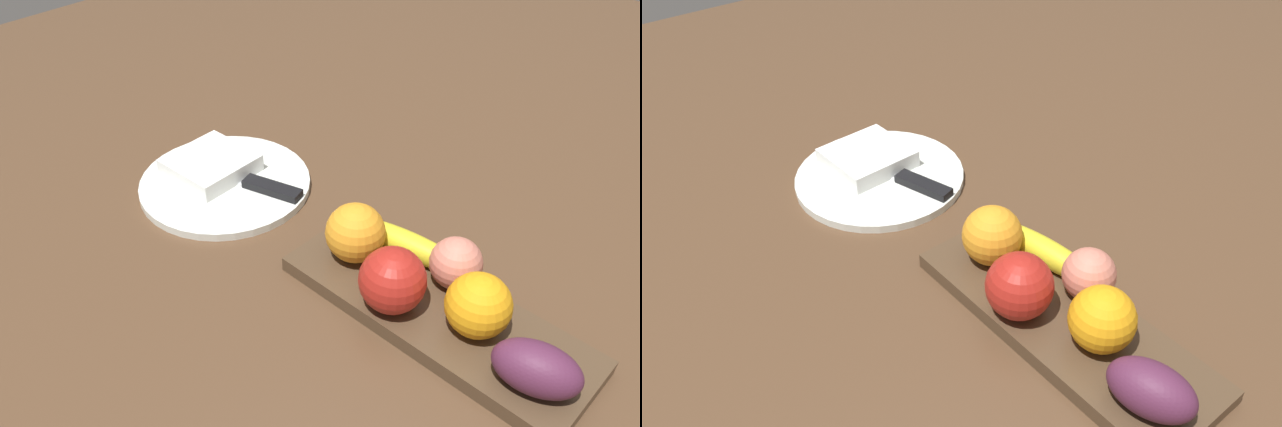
{
  "view_description": "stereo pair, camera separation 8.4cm",
  "coord_description": "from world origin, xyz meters",
  "views": [
    {
      "loc": [
        -0.31,
        0.48,
        0.57
      ],
      "look_at": [
        0.15,
        -0.0,
        0.05
      ],
      "focal_mm": 36.59,
      "sensor_mm": 36.0,
      "label": 1
    },
    {
      "loc": [
        -0.37,
        0.41,
        0.57
      ],
      "look_at": [
        0.15,
        -0.0,
        0.05
      ],
      "focal_mm": 36.59,
      "sensor_mm": 36.0,
      "label": 2
    }
  ],
  "objects": [
    {
      "name": "orange_near_banana",
      "position": [
        0.09,
        -0.0,
        0.06
      ],
      "size": [
        0.08,
        0.08,
        0.08
      ],
      "primitive_type": "sphere",
      "color": "orange",
      "rests_on": "fruit_tray"
    },
    {
      "name": "folded_napkin",
      "position": [
        0.37,
        -0.0,
        0.03
      ],
      "size": [
        0.12,
        0.12,
        0.03
      ],
      "primitive_type": "cube",
      "rotation": [
        0.0,
        0.0,
        0.04
      ],
      "color": "white",
      "rests_on": "dinner_plate"
    },
    {
      "name": "dinner_plate",
      "position": [
        0.34,
        -0.0,
        0.01
      ],
      "size": [
        0.25,
        0.25,
        0.01
      ],
      "primitive_type": "cylinder",
      "color": "white",
      "rests_on": "ground_plane"
    },
    {
      "name": "banana",
      "position": [
        0.04,
        -0.05,
        0.04
      ],
      "size": [
        0.17,
        0.06,
        0.03
      ],
      "primitive_type": "ellipsoid",
      "rotation": [
        0.0,
        0.0,
        0.13
      ],
      "color": "yellow",
      "rests_on": "fruit_tray"
    },
    {
      "name": "apple",
      "position": [
        -0.0,
        0.04,
        0.06
      ],
      "size": [
        0.08,
        0.08,
        0.08
      ],
      "primitive_type": "sphere",
      "color": "#A92119",
      "rests_on": "fruit_tray"
    },
    {
      "name": "orange_near_apple",
      "position": [
        -0.09,
        0.0,
        0.06
      ],
      "size": [
        0.07,
        0.07,
        0.07
      ],
      "primitive_type": "sphere",
      "color": "orange",
      "rests_on": "fruit_tray"
    },
    {
      "name": "fruit_tray",
      "position": [
        -0.04,
        -0.0,
        0.01
      ],
      "size": [
        0.38,
        0.13,
        0.02
      ],
      "primitive_type": "cube",
      "color": "#4C3826",
      "rests_on": "ground_plane"
    },
    {
      "name": "knife",
      "position": [
        0.29,
        -0.02,
        0.02
      ],
      "size": [
        0.18,
        0.07,
        0.01
      ],
      "rotation": [
        0.0,
        0.0,
        0.28
      ],
      "color": "silver",
      "rests_on": "dinner_plate"
    },
    {
      "name": "grape_bunch",
      "position": [
        -0.18,
        0.03,
        0.05
      ],
      "size": [
        0.1,
        0.08,
        0.06
      ],
      "primitive_type": "ellipsoid",
      "rotation": [
        0.0,
        0.0,
        3.41
      ],
      "color": "#522440",
      "rests_on": "fruit_tray"
    },
    {
      "name": "ground_plane",
      "position": [
        0.0,
        0.0,
        0.0
      ],
      "size": [
        2.4,
        2.4,
        0.0
      ],
      "primitive_type": "plane",
      "color": "#523824"
    },
    {
      "name": "peach",
      "position": [
        -0.03,
        -0.05,
        0.05
      ],
      "size": [
        0.06,
        0.06,
        0.06
      ],
      "primitive_type": "sphere",
      "color": "#D57965",
      "rests_on": "fruit_tray"
    }
  ]
}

